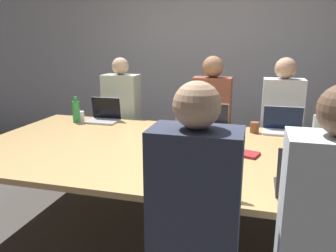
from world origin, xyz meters
TOP-DOWN VIEW (x-y plane):
  - ground_plane at (0.00, 0.00)m, footprint 24.00×24.00m
  - curtain_wall at (0.00, 2.14)m, footprint 12.00×0.06m
  - conference_table at (0.00, 0.00)m, footprint 3.23×1.67m
  - laptop_far_left at (-0.94, 0.69)m, footprint 0.32×0.24m
  - person_far_left at (-0.90, 1.07)m, footprint 0.40×0.24m
  - cup_far_left at (-1.18, 0.62)m, footprint 0.08×0.08m
  - bottle_far_left at (-1.20, 0.57)m, footprint 0.08×0.08m
  - laptop_near_right at (0.87, -0.60)m, footprint 0.32×0.26m
  - laptop_near_midright at (0.35, -0.68)m, footprint 0.31×0.24m
  - person_near_midright at (0.34, -1.04)m, footprint 0.40×0.24m
  - cup_near_midright at (0.10, -0.67)m, footprint 0.08×0.08m
  - bottle_near_midright at (0.11, -0.51)m, footprint 0.07×0.07m
  - laptop_far_right at (0.83, 0.71)m, footprint 0.35×0.23m
  - person_far_right at (0.84, 1.10)m, footprint 0.40×0.24m
  - cup_far_right at (0.58, 0.63)m, footprint 0.08×0.08m
  - bottle_far_right at (1.09, 0.54)m, footprint 0.07×0.07m
  - laptop_far_center at (0.16, 0.64)m, footprint 0.35×0.24m
  - person_far_center at (0.13, 1.06)m, footprint 0.40×0.24m
  - cup_far_center at (-0.10, 0.58)m, footprint 0.09×0.09m
  - stapler at (0.19, -0.07)m, footprint 0.12×0.15m
  - notebook at (0.51, -0.01)m, footprint 0.25×0.20m

SIDE VIEW (x-z plane):
  - ground_plane at x=0.00m, z-range 0.00..0.00m
  - person_far_left at x=-0.90m, z-range -0.02..1.38m
  - person_near_midright at x=0.34m, z-range -0.02..1.39m
  - person_far_right at x=0.84m, z-range -0.02..1.40m
  - person_far_center at x=0.13m, z-range -0.02..1.41m
  - conference_table at x=0.00m, z-range 0.33..1.09m
  - notebook at x=0.51m, z-range 0.76..0.78m
  - stapler at x=0.19m, z-range 0.76..0.81m
  - cup_near_midright at x=0.10m, z-range 0.76..0.85m
  - cup_far_right at x=0.58m, z-range 0.76..0.86m
  - cup_far_center at x=-0.10m, z-range 0.76..0.86m
  - cup_far_left at x=-1.18m, z-range 0.76..0.87m
  - laptop_far_right at x=0.83m, z-range 0.71..0.95m
  - laptop_far_left at x=-0.94m, z-range 0.71..0.95m
  - laptop_far_center at x=0.16m, z-range 0.71..0.96m
  - laptop_near_midright at x=0.35m, z-range 0.71..0.96m
  - laptop_near_right at x=0.87m, z-range 0.70..0.97m
  - bottle_far_right at x=1.09m, z-range 0.74..1.00m
  - bottle_far_left at x=-1.20m, z-range 0.74..1.01m
  - bottle_near_midright at x=0.11m, z-range 0.74..1.02m
  - curtain_wall at x=0.00m, z-range 0.00..2.80m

